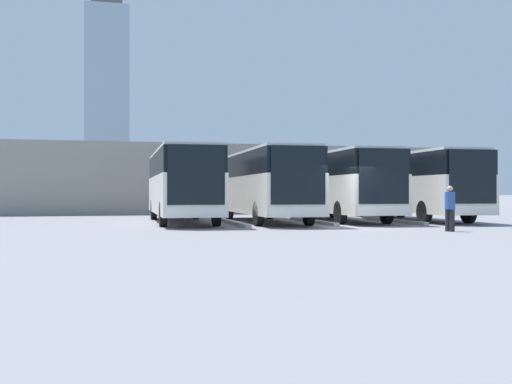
% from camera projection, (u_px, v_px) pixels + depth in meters
% --- Properties ---
extents(ground_plane, '(600.00, 600.00, 0.00)m').
position_uv_depth(ground_plane, '(349.00, 228.00, 26.04)').
color(ground_plane, gray).
extents(bus_0, '(3.13, 12.01, 3.40)m').
position_uv_depth(bus_0, '(411.00, 184.00, 33.15)').
color(bus_0, silver).
rests_on(bus_0, ground_plane).
extents(curb_divider_0, '(0.60, 7.09, 0.15)m').
position_uv_depth(curb_divider_0, '(392.00, 221.00, 30.94)').
color(curb_divider_0, '#9E9E99').
rests_on(curb_divider_0, ground_plane).
extents(bus_1, '(3.13, 12.01, 3.40)m').
position_uv_depth(bus_1, '(337.00, 183.00, 32.51)').
color(bus_1, silver).
rests_on(bus_1, ground_plane).
extents(curb_divider_1, '(0.60, 7.09, 0.15)m').
position_uv_depth(curb_divider_1, '(312.00, 221.00, 30.30)').
color(curb_divider_1, '#9E9E99').
rests_on(curb_divider_1, ground_plane).
extents(bus_2, '(3.13, 12.01, 3.40)m').
position_uv_depth(bus_2, '(265.00, 183.00, 30.94)').
color(bus_2, silver).
rests_on(bus_2, ground_plane).
extents(curb_divider_2, '(0.60, 7.09, 0.15)m').
position_uv_depth(curb_divider_2, '(233.00, 223.00, 28.73)').
color(curb_divider_2, '#9E9E99').
rests_on(curb_divider_2, ground_plane).
extents(bus_3, '(3.13, 12.01, 3.40)m').
position_uv_depth(bus_3, '(182.00, 183.00, 30.40)').
color(bus_3, silver).
rests_on(bus_3, ground_plane).
extents(pedestrian, '(0.46, 0.46, 1.67)m').
position_uv_depth(pedestrian, '(450.00, 207.00, 23.42)').
color(pedestrian, black).
rests_on(pedestrian, ground_plane).
extents(station_building, '(34.88, 14.37, 4.68)m').
position_uv_depth(station_building, '(227.00, 180.00, 48.32)').
color(station_building, gray).
rests_on(station_building, ground_plane).
extents(office_tower, '(16.30, 16.30, 74.03)m').
position_uv_depth(office_tower, '(106.00, 101.00, 243.57)').
color(office_tower, '#93A8B7').
rests_on(office_tower, ground_plane).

